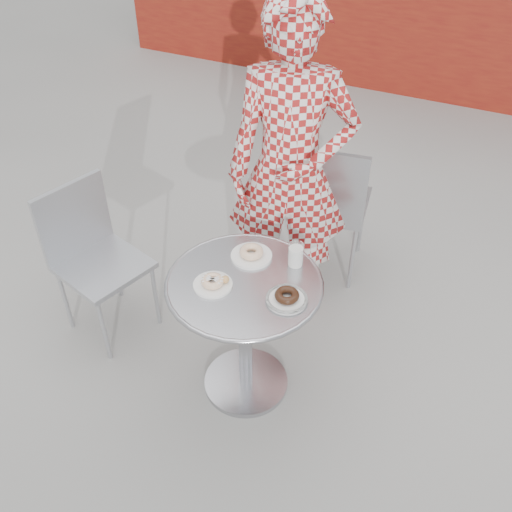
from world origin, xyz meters
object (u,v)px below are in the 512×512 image
at_px(plate_far, 251,254).
at_px(plate_near, 213,283).
at_px(chair_left, 107,289).
at_px(milk_cup, 296,255).
at_px(chair_far, 327,229).
at_px(bistro_table, 245,310).
at_px(seated_person, 291,172).
at_px(plate_checker, 287,298).

height_order(plate_far, plate_near, plate_far).
relative_size(chair_left, milk_cup, 7.54).
relative_size(chair_far, plate_near, 5.34).
relative_size(plate_far, plate_near, 1.11).
relative_size(chair_far, plate_far, 4.82).
height_order(chair_left, milk_cup, chair_left).
relative_size(bistro_table, seated_person, 0.40).
relative_size(chair_left, plate_near, 4.99).
xyz_separation_m(seated_person, plate_checker, (0.26, -0.64, -0.15)).
distance_m(chair_far, seated_person, 0.69).
relative_size(seated_person, plate_far, 9.28).
xyz_separation_m(chair_left, milk_cup, (0.96, 0.13, 0.47)).
distance_m(chair_left, milk_cup, 1.08).
bearing_deg(plate_near, chair_far, 82.76).
bearing_deg(plate_far, chair_left, -172.74).
height_order(plate_near, milk_cup, milk_cup).
height_order(chair_left, seated_person, seated_person).
xyz_separation_m(chair_left, seated_person, (0.75, 0.56, 0.58)).
xyz_separation_m(bistro_table, chair_left, (-0.81, 0.06, -0.25)).
bearing_deg(bistro_table, seated_person, 95.46).
distance_m(chair_left, plate_far, 0.89).
xyz_separation_m(bistro_table, plate_checker, (0.20, -0.03, 0.18)).
xyz_separation_m(seated_person, plate_near, (-0.04, -0.69, -0.15)).
bearing_deg(milk_cup, bistro_table, -127.71).
distance_m(seated_person, plate_far, 0.49).
height_order(chair_left, plate_near, chair_left).
xyz_separation_m(plate_near, milk_cup, (0.25, 0.26, 0.03)).
relative_size(seated_person, plate_checker, 9.77).
bearing_deg(chair_far, bistro_table, 79.58).
height_order(chair_far, plate_near, chair_far).
xyz_separation_m(bistro_table, chair_far, (0.03, 1.00, -0.24)).
bearing_deg(seated_person, plate_checker, -85.27).
height_order(bistro_table, chair_left, chair_left).
height_order(bistro_table, milk_cup, milk_cup).
bearing_deg(plate_far, milk_cup, 10.17).
xyz_separation_m(plate_far, plate_checker, (0.24, -0.18, -0.00)).
xyz_separation_m(chair_far, milk_cup, (0.11, -0.81, 0.45)).
bearing_deg(chair_left, plate_far, -66.41).
relative_size(seated_person, milk_cup, 15.53).
bearing_deg(plate_near, chair_left, 169.46).
bearing_deg(plate_checker, bistro_table, 172.74).
height_order(chair_far, plate_far, chair_far).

